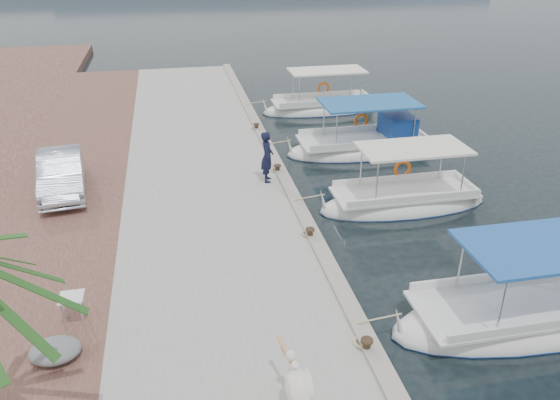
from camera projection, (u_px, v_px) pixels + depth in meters
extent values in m
plane|color=black|center=(335.00, 279.00, 15.36)|extent=(400.00, 400.00, 0.00)
cube|color=#989893|center=(212.00, 202.00, 19.10)|extent=(6.00, 40.00, 0.50)
cube|color=gray|center=(289.00, 188.00, 19.46)|extent=(0.44, 40.00, 0.12)
cube|color=brown|center=(62.00, 216.00, 18.21)|extent=(4.00, 40.00, 0.50)
ellipsoid|color=silver|center=(533.00, 318.00, 13.73)|extent=(7.57, 2.44, 1.30)
ellipsoid|color=navy|center=(533.00, 319.00, 13.74)|extent=(7.61, 2.49, 0.22)
cube|color=silver|center=(537.00, 302.00, 13.51)|extent=(6.21, 2.10, 0.08)
cube|color=#2258AA|center=(559.00, 244.00, 12.81)|extent=(4.54, 2.25, 0.08)
cylinder|color=silver|center=(501.00, 307.00, 12.04)|extent=(0.05, 0.05, 1.60)
torus|color=#E1580B|center=(524.00, 260.00, 14.38)|extent=(0.68, 0.12, 0.68)
ellipsoid|color=silver|center=(403.00, 205.00, 19.35)|extent=(6.12, 2.09, 1.30)
ellipsoid|color=navy|center=(403.00, 206.00, 19.36)|extent=(6.15, 2.13, 0.22)
cube|color=silver|center=(404.00, 192.00, 19.13)|extent=(5.02, 1.80, 0.08)
cube|color=white|center=(413.00, 148.00, 18.42)|extent=(3.67, 1.92, 0.08)
cylinder|color=silver|center=(377.00, 184.00, 17.84)|extent=(0.05, 0.05, 1.60)
torus|color=#E1580B|center=(402.00, 169.00, 19.85)|extent=(0.68, 0.12, 0.68)
ellipsoid|color=silver|center=(362.00, 150.00, 24.15)|extent=(6.86, 2.55, 1.30)
ellipsoid|color=navy|center=(362.00, 151.00, 24.16)|extent=(6.89, 2.60, 0.22)
cube|color=silver|center=(363.00, 139.00, 23.93)|extent=(5.63, 2.20, 0.08)
cube|color=#2060A3|center=(370.00, 103.00, 23.23)|extent=(4.12, 2.35, 0.08)
cylinder|color=silver|center=(337.00, 132.00, 22.46)|extent=(0.05, 0.05, 1.60)
torus|color=#E1580B|center=(361.00, 121.00, 24.85)|extent=(0.68, 0.12, 0.68)
cube|color=navy|center=(397.00, 125.00, 23.96)|extent=(1.20, 1.79, 1.00)
ellipsoid|color=silver|center=(323.00, 110.00, 29.45)|extent=(6.56, 2.09, 1.30)
ellipsoid|color=navy|center=(323.00, 111.00, 29.46)|extent=(6.59, 2.13, 0.22)
cube|color=silver|center=(323.00, 101.00, 29.23)|extent=(5.38, 1.80, 0.08)
cube|color=white|center=(327.00, 71.00, 28.52)|extent=(3.94, 1.92, 0.08)
cylinder|color=silver|center=(300.00, 92.00, 27.92)|extent=(0.05, 0.05, 1.60)
torus|color=#E1580B|center=(324.00, 88.00, 29.95)|extent=(0.68, 0.12, 0.68)
cylinder|color=black|center=(367.00, 346.00, 11.94)|extent=(0.18, 0.18, 0.30)
cylinder|color=black|center=(367.00, 341.00, 11.87)|extent=(0.28, 0.28, 0.05)
cylinder|color=black|center=(310.00, 234.00, 16.32)|extent=(0.18, 0.18, 0.30)
cylinder|color=black|center=(310.00, 229.00, 16.26)|extent=(0.28, 0.28, 0.05)
cylinder|color=black|center=(278.00, 169.00, 20.71)|extent=(0.18, 0.18, 0.30)
cylinder|color=black|center=(278.00, 166.00, 20.64)|extent=(0.28, 0.28, 0.05)
cylinder|color=black|center=(256.00, 127.00, 25.10)|extent=(0.18, 0.18, 0.30)
cylinder|color=black|center=(256.00, 124.00, 25.03)|extent=(0.28, 0.28, 0.05)
cylinder|color=tan|center=(303.00, 400.00, 10.54)|extent=(0.05, 0.05, 0.34)
ellipsoid|color=white|center=(299.00, 387.00, 10.35)|extent=(0.63, 0.88, 0.63)
cylinder|color=white|center=(293.00, 366.00, 10.47)|extent=(0.19, 0.31, 0.33)
sphere|color=white|center=(291.00, 355.00, 10.46)|extent=(0.21, 0.21, 0.21)
cone|color=#EAA566|center=(285.00, 349.00, 10.76)|extent=(0.22, 0.62, 0.24)
imported|color=black|center=(267.00, 157.00, 19.72)|extent=(0.56, 0.75, 1.89)
imported|color=silver|center=(61.00, 173.00, 19.06)|extent=(1.99, 4.33, 1.37)
ellipsoid|color=slate|center=(55.00, 351.00, 11.73)|extent=(1.10, 0.90, 0.40)
cylinder|color=silver|center=(64.00, 316.00, 12.54)|extent=(0.06, 0.06, 0.70)
cylinder|color=silver|center=(82.00, 314.00, 12.61)|extent=(0.06, 0.06, 0.70)
cylinder|color=silver|center=(66.00, 306.00, 12.89)|extent=(0.06, 0.06, 0.70)
cylinder|color=silver|center=(84.00, 304.00, 12.96)|extent=(0.06, 0.06, 0.70)
cube|color=white|center=(71.00, 297.00, 12.58)|extent=(0.55, 0.55, 0.03)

